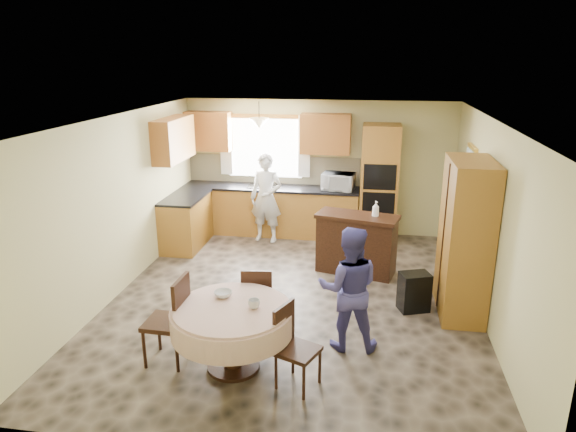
# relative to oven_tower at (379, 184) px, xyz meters

# --- Properties ---
(floor) EXTENTS (5.00, 6.00, 0.01)m
(floor) POSITION_rel_oven_tower_xyz_m (-1.15, -2.69, -1.06)
(floor) COLOR brown
(floor) RESTS_ON ground
(ceiling) EXTENTS (5.00, 6.00, 0.01)m
(ceiling) POSITION_rel_oven_tower_xyz_m (-1.15, -2.69, 1.44)
(ceiling) COLOR white
(ceiling) RESTS_ON wall_back
(wall_back) EXTENTS (5.00, 0.02, 2.50)m
(wall_back) POSITION_rel_oven_tower_xyz_m (-1.15, 0.31, 0.19)
(wall_back) COLOR tan
(wall_back) RESTS_ON floor
(wall_front) EXTENTS (5.00, 0.02, 2.50)m
(wall_front) POSITION_rel_oven_tower_xyz_m (-1.15, -5.69, 0.19)
(wall_front) COLOR tan
(wall_front) RESTS_ON floor
(wall_left) EXTENTS (0.02, 6.00, 2.50)m
(wall_left) POSITION_rel_oven_tower_xyz_m (-3.65, -2.69, 0.19)
(wall_left) COLOR tan
(wall_left) RESTS_ON floor
(wall_right) EXTENTS (0.02, 6.00, 2.50)m
(wall_right) POSITION_rel_oven_tower_xyz_m (1.35, -2.69, 0.19)
(wall_right) COLOR tan
(wall_right) RESTS_ON floor
(window) EXTENTS (1.40, 0.03, 1.10)m
(window) POSITION_rel_oven_tower_xyz_m (-2.15, 0.29, 0.54)
(window) COLOR white
(window) RESTS_ON wall_back
(curtain_left) EXTENTS (0.22, 0.02, 1.15)m
(curtain_left) POSITION_rel_oven_tower_xyz_m (-2.90, 0.24, 0.59)
(curtain_left) COLOR white
(curtain_left) RESTS_ON wall_back
(curtain_right) EXTENTS (0.22, 0.02, 1.15)m
(curtain_right) POSITION_rel_oven_tower_xyz_m (-1.40, 0.24, 0.59)
(curtain_right) COLOR white
(curtain_right) RESTS_ON wall_back
(base_cab_back) EXTENTS (3.30, 0.60, 0.88)m
(base_cab_back) POSITION_rel_oven_tower_xyz_m (-2.00, 0.01, -0.62)
(base_cab_back) COLOR #CF8A37
(base_cab_back) RESTS_ON floor
(counter_back) EXTENTS (3.30, 0.64, 0.04)m
(counter_back) POSITION_rel_oven_tower_xyz_m (-2.00, 0.01, -0.16)
(counter_back) COLOR black
(counter_back) RESTS_ON base_cab_back
(base_cab_left) EXTENTS (0.60, 1.20, 0.88)m
(base_cab_left) POSITION_rel_oven_tower_xyz_m (-3.35, -0.89, -0.62)
(base_cab_left) COLOR #CF8A37
(base_cab_left) RESTS_ON floor
(counter_left) EXTENTS (0.64, 1.20, 0.04)m
(counter_left) POSITION_rel_oven_tower_xyz_m (-3.35, -0.89, -0.16)
(counter_left) COLOR black
(counter_left) RESTS_ON base_cab_left
(backsplash) EXTENTS (3.30, 0.02, 0.55)m
(backsplash) POSITION_rel_oven_tower_xyz_m (-2.00, 0.30, 0.12)
(backsplash) COLOR #C7BA8C
(backsplash) RESTS_ON wall_back
(wall_cab_left) EXTENTS (0.85, 0.33, 0.72)m
(wall_cab_left) POSITION_rel_oven_tower_xyz_m (-3.20, 0.15, 0.85)
(wall_cab_left) COLOR #B8762E
(wall_cab_left) RESTS_ON wall_back
(wall_cab_right) EXTENTS (0.90, 0.33, 0.72)m
(wall_cab_right) POSITION_rel_oven_tower_xyz_m (-1.00, 0.15, 0.85)
(wall_cab_right) COLOR #B8762E
(wall_cab_right) RESTS_ON wall_back
(wall_cab_side) EXTENTS (0.33, 1.20, 0.72)m
(wall_cab_side) POSITION_rel_oven_tower_xyz_m (-3.48, -0.89, 0.85)
(wall_cab_side) COLOR #B8762E
(wall_cab_side) RESTS_ON wall_left
(oven_tower) EXTENTS (0.66, 0.62, 2.12)m
(oven_tower) POSITION_rel_oven_tower_xyz_m (0.00, 0.00, 0.00)
(oven_tower) COLOR #CF8A37
(oven_tower) RESTS_ON floor
(oven_upper) EXTENTS (0.56, 0.01, 0.45)m
(oven_upper) POSITION_rel_oven_tower_xyz_m (0.00, -0.31, 0.19)
(oven_upper) COLOR black
(oven_upper) RESTS_ON oven_tower
(oven_lower) EXTENTS (0.56, 0.01, 0.45)m
(oven_lower) POSITION_rel_oven_tower_xyz_m (0.00, -0.31, -0.31)
(oven_lower) COLOR black
(oven_lower) RESTS_ON oven_tower
(pendant) EXTENTS (0.36, 0.36, 0.18)m
(pendant) POSITION_rel_oven_tower_xyz_m (-2.15, -0.19, 1.06)
(pendant) COLOR beige
(pendant) RESTS_ON ceiling
(sideboard) EXTENTS (1.32, 0.80, 0.88)m
(sideboard) POSITION_rel_oven_tower_xyz_m (-0.33, -1.59, -0.62)
(sideboard) COLOR #35190E
(sideboard) RESTS_ON floor
(space_heater) EXTENTS (0.45, 0.38, 0.53)m
(space_heater) POSITION_rel_oven_tower_xyz_m (0.48, -2.74, -0.80)
(space_heater) COLOR black
(space_heater) RESTS_ON floor
(cupboard) EXTENTS (0.54, 1.07, 2.05)m
(cupboard) POSITION_rel_oven_tower_xyz_m (1.07, -2.67, -0.04)
(cupboard) COLOR #CF8A37
(cupboard) RESTS_ON floor
(dining_table) EXTENTS (1.30, 1.30, 0.74)m
(dining_table) POSITION_rel_oven_tower_xyz_m (-1.55, -4.43, -0.49)
(dining_table) COLOR #35190E
(dining_table) RESTS_ON floor
(chair_left) EXTENTS (0.45, 0.45, 1.01)m
(chair_left) POSITION_rel_oven_tower_xyz_m (-2.22, -4.40, -0.50)
(chair_left) COLOR #35190E
(chair_left) RESTS_ON floor
(chair_back) EXTENTS (0.43, 0.43, 0.89)m
(chair_back) POSITION_rel_oven_tower_xyz_m (-1.44, -3.69, -0.57)
(chair_back) COLOR #35190E
(chair_back) RESTS_ON floor
(chair_right) EXTENTS (0.50, 0.50, 0.88)m
(chair_right) POSITION_rel_oven_tower_xyz_m (-0.87, -4.60, -0.57)
(chair_right) COLOR #35190E
(chair_right) RESTS_ON floor
(framed_picture) EXTENTS (0.06, 0.61, 0.51)m
(framed_picture) POSITION_rel_oven_tower_xyz_m (1.32, -1.20, 0.67)
(framed_picture) COLOR #EBB745
(framed_picture) RESTS_ON wall_right
(microwave) EXTENTS (0.62, 0.46, 0.31)m
(microwave) POSITION_rel_oven_tower_xyz_m (-0.73, -0.04, 0.02)
(microwave) COLOR silver
(microwave) RESTS_ON counter_back
(person_sink) EXTENTS (0.64, 0.47, 1.62)m
(person_sink) POSITION_rel_oven_tower_xyz_m (-2.00, -0.39, -0.25)
(person_sink) COLOR silver
(person_sink) RESTS_ON floor
(person_dining) EXTENTS (0.76, 0.61, 1.48)m
(person_dining) POSITION_rel_oven_tower_xyz_m (-0.35, -3.78, -0.32)
(person_dining) COLOR #423E88
(person_dining) RESTS_ON floor
(bowl_sideboard) EXTENTS (0.27, 0.27, 0.06)m
(bowl_sideboard) POSITION_rel_oven_tower_xyz_m (-0.57, -1.59, -0.15)
(bowl_sideboard) COLOR #B2B2B2
(bowl_sideboard) RESTS_ON sideboard
(bottle_sideboard) EXTENTS (0.15, 0.15, 0.29)m
(bottle_sideboard) POSITION_rel_oven_tower_xyz_m (-0.06, -1.59, -0.03)
(bottle_sideboard) COLOR silver
(bottle_sideboard) RESTS_ON sideboard
(cup_table) EXTENTS (0.16, 0.16, 0.10)m
(cup_table) POSITION_rel_oven_tower_xyz_m (-1.31, -4.41, -0.27)
(cup_table) COLOR #B2B2B2
(cup_table) RESTS_ON dining_table
(bowl_table) EXTENTS (0.24, 0.24, 0.06)m
(bowl_table) POSITION_rel_oven_tower_xyz_m (-1.70, -4.21, -0.29)
(bowl_table) COLOR #B2B2B2
(bowl_table) RESTS_ON dining_table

